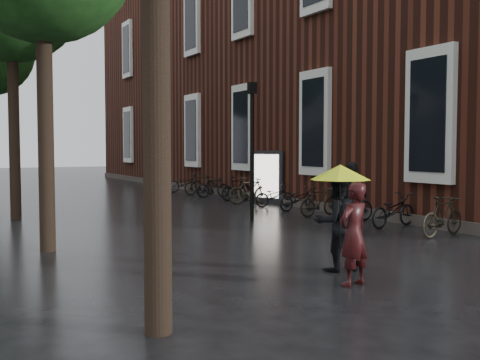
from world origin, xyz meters
TOP-DOWN VIEW (x-y plane):
  - ground at (0.00, 0.00)m, footprint 120.00×120.00m
  - brick_building at (10.47, 19.46)m, footprint 10.20×33.20m
  - person_burgundy at (-0.55, 1.62)m, footprint 0.65×0.49m
  - person_black at (-0.10, 2.59)m, footprint 0.92×0.77m
  - lime_umbrella at (-0.42, 2.11)m, footprint 0.98×0.98m
  - pedestrian_walking at (3.07, 5.83)m, footprint 1.11×0.61m
  - parked_bicycles at (4.63, 11.99)m, footprint 1.98×16.31m
  - ad_lightbox at (5.26, 13.13)m, footprint 0.31×1.35m
  - lamp_post at (2.03, 9.03)m, footprint 0.21×0.21m
  - cycle_sign at (-3.14, 18.48)m, footprint 0.16×0.54m

SIDE VIEW (x-z plane):
  - ground at x=0.00m, z-range 0.00..0.00m
  - parked_bicycles at x=4.63m, z-range -0.05..0.98m
  - person_burgundy at x=-0.55m, z-range 0.00..1.61m
  - person_black at x=-0.10m, z-range 0.00..1.70m
  - pedestrian_walking at x=3.07m, z-range 0.00..1.79m
  - ad_lightbox at x=5.26m, z-range 0.00..2.04m
  - lime_umbrella at x=-0.42m, z-range 1.01..2.47m
  - cycle_sign at x=-3.14m, z-range 0.48..3.43m
  - lamp_post at x=2.03m, z-range 0.43..4.46m
  - brick_building at x=10.47m, z-range -0.01..11.99m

